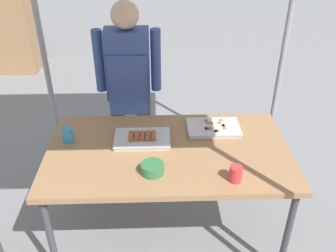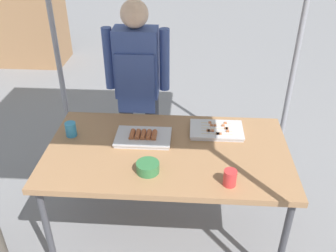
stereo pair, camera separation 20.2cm
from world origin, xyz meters
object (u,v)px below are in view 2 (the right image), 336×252
Objects in this scene: tray_grilled_sausages at (143,137)px; condiment_bowl at (148,167)px; vendor_woman at (137,80)px; drink_cup_near_edge at (230,178)px; drink_cup_by_wok at (71,129)px; stall_table at (168,156)px; tray_meat_skewers at (216,130)px.

condiment_bowl is (0.07, -0.34, 0.01)m from tray_grilled_sausages.
vendor_woman is (-0.12, 0.62, 0.14)m from tray_grilled_sausages.
vendor_woman reaches higher than drink_cup_near_edge.
drink_cup_by_wok is at bearing 157.03° from drink_cup_near_edge.
vendor_woman is at bearing 101.15° from condiment_bowl.
drink_cup_near_edge is at bearing -40.63° from stall_table.
tray_grilled_sausages is at bearing 100.90° from vendor_woman.
drink_cup_near_edge is (0.55, -0.43, 0.03)m from tray_grilled_sausages.
vendor_woman reaches higher than stall_table.
tray_meat_skewers is 0.24× the size of vendor_woman.
tray_meat_skewers is (0.50, 0.13, -0.00)m from tray_grilled_sausages.
stall_table is 0.27m from condiment_bowl.
tray_meat_skewers is 2.65× the size of condiment_bowl.
tray_grilled_sausages is 1.02× the size of tray_meat_skewers.
tray_grilled_sausages is 0.51m from drink_cup_by_wok.
drink_cup_near_edge is at bearing -10.28° from condiment_bowl.
tray_grilled_sausages is at bearing 142.13° from drink_cup_near_edge.
tray_meat_skewers is 3.74× the size of drink_cup_near_edge.
vendor_woman reaches higher than condiment_bowl.
drink_cup_by_wok is 0.07× the size of vendor_woman.
tray_grilled_sausages is at bearing -2.09° from drink_cup_by_wok.
stall_table is 4.24× the size of tray_grilled_sausages.
condiment_bowl reaches higher than stall_table.
tray_meat_skewers is 0.64m from condiment_bowl.
vendor_woman is (-0.19, 0.96, 0.13)m from condiment_bowl.
stall_table is 0.70m from drink_cup_by_wok.
tray_meat_skewers is (0.33, 0.23, 0.07)m from stall_table.
drink_cup_by_wok is (-0.57, 0.36, 0.02)m from condiment_bowl.
vendor_woman is at bearing 112.03° from stall_table.
drink_cup_near_edge is 1.25m from vendor_woman.
drink_cup_near_edge is at bearing 122.67° from vendor_woman.
condiment_bowl is 0.09× the size of vendor_woman.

